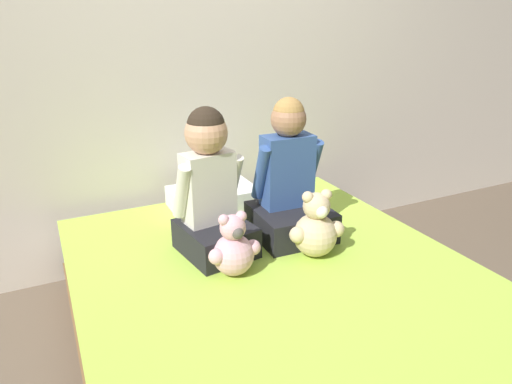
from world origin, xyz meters
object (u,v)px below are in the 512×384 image
Objects in this scene: teddy_bear_held_by_left_child at (233,249)px; teddy_bear_held_by_right_child at (316,229)px; child_on_right at (289,185)px; pillow_at_headboard at (213,198)px; child_on_left at (211,190)px; bed at (284,319)px.

teddy_bear_held_by_left_child is 0.89× the size of teddy_bear_held_by_right_child.
child_on_right reaches higher than pillow_at_headboard.
child_on_left is at bearing -111.12° from pillow_at_headboard.
child_on_right reaches higher than bed.
teddy_bear_held_by_right_child reaches higher than pillow_at_headboard.
child_on_left is at bearing -178.29° from child_on_right.
child_on_right is 0.27m from teddy_bear_held_by_right_child.
child_on_right is 0.48m from teddy_bear_held_by_left_child.
teddy_bear_held_by_left_child is 0.73m from pillow_at_headboard.
bed is at bearing -71.77° from child_on_left.
pillow_at_headboard reaches higher than bed.
bed is 0.87m from pillow_at_headboard.
teddy_bear_held_by_left_child is 0.39m from teddy_bear_held_by_right_child.
bed is at bearing -36.20° from teddy_bear_held_by_left_child.
bed is 4.37× the size of pillow_at_headboard.
teddy_bear_held_by_right_child is (0.39, -0.01, 0.01)m from teddy_bear_held_by_left_child.
pillow_at_headboard is (0.00, 0.83, 0.26)m from bed.
child_on_left is 1.41× the size of pillow_at_headboard.
child_on_left is 0.99× the size of child_on_right.
bed is 0.39m from teddy_bear_held_by_left_child.
teddy_bear_held_by_right_child is at bearing -41.01° from child_on_left.
child_on_right is at bearing -65.88° from pillow_at_headboard.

